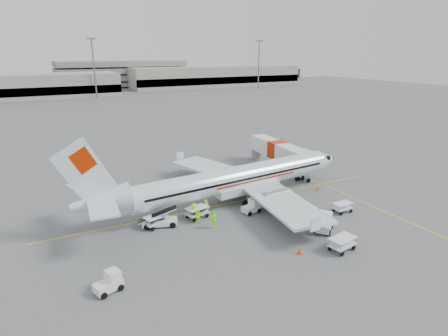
{
  "coord_description": "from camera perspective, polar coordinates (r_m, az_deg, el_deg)",
  "views": [
    {
      "loc": [
        -20.27,
        -36.29,
        17.31
      ],
      "look_at": [
        0.0,
        2.0,
        3.8
      ],
      "focal_mm": 30.0,
      "sensor_mm": 36.0,
      "label": 1
    }
  ],
  "objects": [
    {
      "name": "cone_port",
      "position": [
        57.85,
        -1.17,
        0.2
      ],
      "size": [
        0.34,
        0.34,
        0.56
      ],
      "primitive_type": "cone",
      "color": "#F3400A",
      "rests_on": "ground"
    },
    {
      "name": "crew_d",
      "position": [
        38.43,
        -1.53,
        -7.86
      ],
      "size": [
        1.22,
        0.87,
        1.93
      ],
      "primitive_type": "imported",
      "rotation": [
        0.0,
        0.0,
        3.53
      ],
      "color": "#84EE19",
      "rests_on": "ground"
    },
    {
      "name": "crew_a",
      "position": [
        41.75,
        -2.73,
        -5.95
      ],
      "size": [
        0.65,
        0.46,
        1.66
      ],
      "primitive_type": "imported",
      "rotation": [
        0.0,
        0.0,
        0.12
      ],
      "color": "#84EE19",
      "rests_on": "ground"
    },
    {
      "name": "belt_loader",
      "position": [
        39.3,
        -9.82,
        -6.99
      ],
      "size": [
        5.12,
        3.22,
        2.6
      ],
      "primitive_type": null,
      "rotation": [
        0.0,
        0.0,
        -0.32
      ],
      "color": "white",
      "rests_on": "ground"
    },
    {
      "name": "cone_nose",
      "position": [
        50.31,
        14.09,
        -2.98
      ],
      "size": [
        0.37,
        0.37,
        0.61
      ],
      "primitive_type": "cone",
      "color": "#F3400A",
      "rests_on": "ground"
    },
    {
      "name": "cart_empty_a",
      "position": [
        36.2,
        17.57,
        -10.96
      ],
      "size": [
        2.72,
        1.9,
        1.3
      ],
      "primitive_type": null,
      "rotation": [
        0.0,
        0.0,
        0.18
      ],
      "color": "white",
      "rests_on": "ground"
    },
    {
      "name": "jet_bridge",
      "position": [
        57.64,
        8.11,
        1.89
      ],
      "size": [
        3.86,
        16.45,
        4.28
      ],
      "primitive_type": null,
      "rotation": [
        0.0,
        0.0,
        -0.05
      ],
      "color": "white",
      "rests_on": "ground"
    },
    {
      "name": "cone_stbd",
      "position": [
        34.84,
        11.48,
        -12.21
      ],
      "size": [
        0.42,
        0.42,
        0.68
      ],
      "primitive_type": "cone",
      "color": "#F3400A",
      "rests_on": "ground"
    },
    {
      "name": "tug_aft",
      "position": [
        30.55,
        -17.29,
        -16.3
      ],
      "size": [
        2.3,
        1.74,
        1.58
      ],
      "primitive_type": null,
      "rotation": [
        0.0,
        0.0,
        0.32
      ],
      "color": "white",
      "rests_on": "ground"
    },
    {
      "name": "aircraft",
      "position": [
        44.07,
        2.13,
        0.9
      ],
      "size": [
        37.46,
        30.51,
        9.72
      ],
      "primitive_type": null,
      "rotation": [
        0.0,
        0.0,
        0.08
      ],
      "color": "silver",
      "rests_on": "ground"
    },
    {
      "name": "stripe_lead",
      "position": [
        45.02,
        1.2,
        -5.29
      ],
      "size": [
        44.0,
        0.2,
        0.01
      ],
      "primitive_type": "cube",
      "color": "yellow",
      "rests_on": "ground"
    },
    {
      "name": "crew_b",
      "position": [
        39.49,
        -3.88,
        -7.38
      ],
      "size": [
        1.01,
        0.93,
        1.66
      ],
      "primitive_type": "imported",
      "rotation": [
        0.0,
        0.0,
        -0.48
      ],
      "color": "#84EE19",
      "rests_on": "ground"
    },
    {
      "name": "cart_empty_b",
      "position": [
        44.28,
        17.62,
        -5.76
      ],
      "size": [
        2.21,
        1.34,
        1.14
      ],
      "primitive_type": null,
      "rotation": [
        0.0,
        0.0,
        0.02
      ],
      "color": "white",
      "rests_on": "ground"
    },
    {
      "name": "parking_garage",
      "position": [
        201.7,
        -15.34,
        13.8
      ],
      "size": [
        62.0,
        24.0,
        14.0
      ],
      "primitive_type": null,
      "color": "slate",
      "rests_on": "ground"
    },
    {
      "name": "cart_loaded_a",
      "position": [
        40.92,
        -4.12,
        -6.79
      ],
      "size": [
        2.66,
        1.92,
        1.25
      ],
      "primitive_type": null,
      "rotation": [
        0.0,
        0.0,
        0.23
      ],
      "color": "white",
      "rests_on": "ground"
    },
    {
      "name": "ground",
      "position": [
        45.02,
        1.2,
        -5.29
      ],
      "size": [
        360.0,
        360.0,
        0.0
      ],
      "primitive_type": "plane",
      "color": "#56595B"
    },
    {
      "name": "terminal_east",
      "position": [
        202.89,
        -1.47,
        13.84
      ],
      "size": [
        90.0,
        26.0,
        10.0
      ],
      "primitive_type": null,
      "color": "gray",
      "rests_on": "ground"
    },
    {
      "name": "stripe_cross",
      "position": [
        47.68,
        21.04,
        -5.18
      ],
      "size": [
        0.2,
        20.0,
        0.01
      ],
      "primitive_type": "cube",
      "color": "yellow",
      "rests_on": "ground"
    },
    {
      "name": "mast_center",
      "position": [
        156.47,
        -19.18,
        14.09
      ],
      "size": [
        3.2,
        1.2,
        22.0
      ],
      "primitive_type": null,
      "color": "slate",
      "rests_on": "ground"
    },
    {
      "name": "crew_c",
      "position": [
        40.44,
        -4.6,
        -6.64
      ],
      "size": [
        1.0,
        1.34,
        1.86
      ],
      "primitive_type": "imported",
      "rotation": [
        0.0,
        0.0,
        1.85
      ],
      "color": "#84EE19",
      "rests_on": "ground"
    },
    {
      "name": "cart_loaded_b",
      "position": [
        39.48,
        -10.33,
        -8.01
      ],
      "size": [
        2.6,
        1.92,
        1.21
      ],
      "primitive_type": null,
      "rotation": [
        0.0,
        0.0,
        0.26
      ],
      "color": "white",
      "rests_on": "ground"
    },
    {
      "name": "mast_east",
      "position": [
        184.11,
        5.31,
        15.29
      ],
      "size": [
        3.2,
        1.2,
        22.0
      ],
      "primitive_type": null,
      "color": "slate",
      "rests_on": "ground"
    },
    {
      "name": "treeline",
      "position": [
        212.74,
        -22.9,
        12.15
      ],
      "size": [
        300.0,
        3.0,
        6.0
      ],
      "primitive_type": null,
      "color": "black",
      "rests_on": "ground"
    },
    {
      "name": "tug_mid",
      "position": [
        42.11,
        4.15,
        -5.83
      ],
      "size": [
        2.21,
        1.5,
        1.58
      ],
      "primitive_type": null,
      "rotation": [
        0.0,
        0.0,
        0.17
      ],
      "color": "white",
      "rests_on": "ground"
    },
    {
      "name": "tug_fore",
      "position": [
        39.17,
        15.04,
        -8.07
      ],
      "size": [
        2.69,
        2.54,
        1.82
      ],
      "primitive_type": null,
      "rotation": [
        0.0,
        0.0,
        0.68
      ],
      "color": "white",
      "rests_on": "ground"
    }
  ]
}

